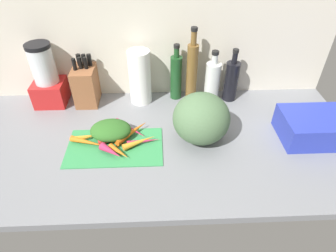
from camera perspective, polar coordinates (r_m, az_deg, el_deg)
name	(u,v)px	position (r cm, az deg, el deg)	size (l,w,h in cm)	color
ground_plane	(158,141)	(123.71, -2.02, -3.01)	(170.00, 80.00, 3.00)	slate
wall_back	(155,36)	(140.36, -2.56, 17.48)	(170.00, 3.00, 60.00)	beige
cutting_board	(114,147)	(120.31, -10.73, -4.06)	(39.06, 22.92, 0.80)	#338C4C
carrot_0	(138,142)	(118.39, -5.97, -3.15)	(2.74, 2.74, 14.26)	orange
carrot_1	(110,151)	(115.47, -11.50, -4.96)	(3.39, 3.39, 10.11)	#B2264C
carrot_2	(86,142)	(122.38, -15.89, -3.10)	(2.62, 2.62, 15.25)	orange
carrot_3	(129,128)	(125.70, -7.70, -0.48)	(2.51, 2.51, 17.64)	#B2264C
carrot_4	(118,152)	(115.52, -9.95, -5.04)	(2.38, 2.38, 10.34)	orange
carrot_5	(109,140)	(121.08, -11.57, -2.67)	(2.96, 2.96, 10.17)	red
carrot_6	(143,141)	(119.02, -5.07, -3.02)	(2.09, 2.09, 13.84)	#B2264C
carrot_7	(131,132)	(122.95, -7.42, -1.20)	(3.48, 3.48, 17.64)	orange
carrot_8	(87,137)	(124.92, -15.81, -2.12)	(2.50, 2.50, 10.49)	orange
carrot_greens_pile	(110,130)	(122.39, -11.53, -0.82)	(17.09, 13.15, 7.23)	#2D6023
winter_squash	(200,118)	(116.77, 6.40, 1.49)	(23.30, 22.75, 21.21)	#4C6B47
knife_block	(85,84)	(146.55, -16.10, 8.06)	(10.47, 16.69, 23.83)	brown
blender_appliance	(46,79)	(149.60, -23.09, 8.60)	(14.64, 14.64, 30.52)	red
paper_towel_roll	(139,77)	(139.57, -5.80, 9.60)	(10.46, 10.46, 26.62)	white
bottle_0	(175,77)	(142.74, 1.44, 9.81)	(5.72, 5.72, 28.24)	#19421E
bottle_1	(191,71)	(139.63, 4.58, 10.78)	(5.29, 5.29, 36.79)	brown
bottle_2	(211,82)	(141.79, 8.60, 8.69)	(7.18, 7.18, 26.57)	silver
bottle_3	(230,80)	(145.29, 12.29, 8.84)	(6.93, 6.93, 26.57)	black
dish_rack	(315,127)	(134.95, 27.18, -0.16)	(29.22, 20.55, 10.82)	#2838AD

